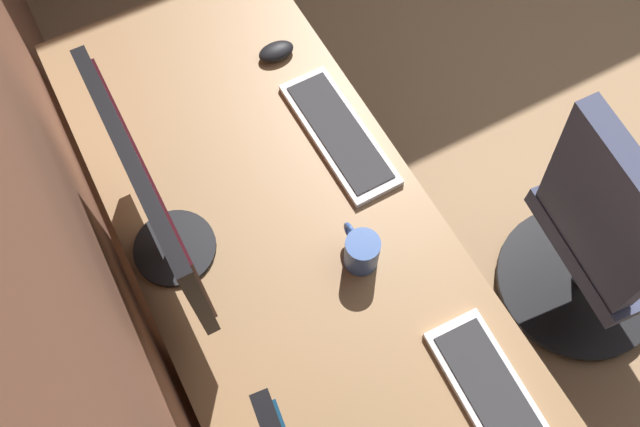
{
  "coord_description": "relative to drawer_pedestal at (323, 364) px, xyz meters",
  "views": [
    {
      "loc": [
        -0.65,
        2.13,
        2.18
      ],
      "look_at": [
        -0.11,
        1.85,
        0.95
      ],
      "focal_mm": 36.4,
      "sensor_mm": 36.0,
      "label": 1
    }
  ],
  "objects": [
    {
      "name": "desk",
      "position": [
        0.16,
        -0.03,
        0.32
      ],
      "size": [
        1.91,
        0.73,
        0.73
      ],
      "color": "#936D47",
      "rests_on": "ground"
    },
    {
      "name": "wall_back",
      "position": [
        0.28,
        0.41,
        0.95
      ],
      "size": [
        4.84,
        0.1,
        2.6
      ],
      "primitive_type": "cube",
      "color": "brown",
      "rests_on": "ground"
    },
    {
      "name": "drawer_pedestal",
      "position": [
        0.0,
        0.0,
        0.0
      ],
      "size": [
        0.4,
        0.51,
        0.69
      ],
      "color": "#936D47",
      "rests_on": "ground"
    },
    {
      "name": "office_chair",
      "position": [
        -0.09,
        -0.88,
        0.11
      ],
      "size": [
        0.56,
        0.57,
        0.97
      ],
      "color": "#383D56",
      "rests_on": "ground"
    },
    {
      "name": "monitor_primary",
      "position": [
        0.34,
        0.22,
        0.64
      ],
      "size": [
        0.54,
        0.2,
        0.45
      ],
      "color": "black",
      "rests_on": "desk"
    },
    {
      "name": "mouse_main",
      "position": [
        0.76,
        -0.26,
        0.4
      ],
      "size": [
        0.06,
        0.1,
        0.03
      ],
      "primitive_type": "ellipsoid",
      "color": "black",
      "rests_on": "desk"
    },
    {
      "name": "coffee_mug",
      "position": [
        0.1,
        -0.15,
        0.43
      ],
      "size": [
        0.12,
        0.08,
        0.1
      ],
      "color": "#335193",
      "rests_on": "desk"
    },
    {
      "name": "keyboard_spare",
      "position": [
        0.44,
        -0.28,
        0.39
      ],
      "size": [
        0.42,
        0.15,
        0.02
      ],
      "color": "silver",
      "rests_on": "desk"
    },
    {
      "name": "keyboard_main",
      "position": [
        -0.34,
        -0.25,
        0.39
      ],
      "size": [
        0.43,
        0.16,
        0.02
      ],
      "color": "silver",
      "rests_on": "desk"
    }
  ]
}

